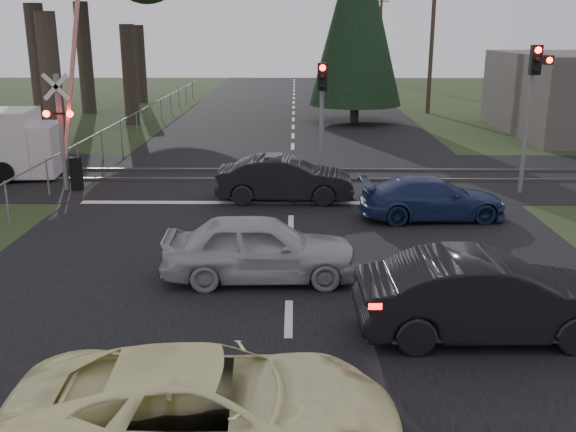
{
  "coord_description": "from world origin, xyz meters",
  "views": [
    {
      "loc": [
        0.11,
        -10.9,
        5.2
      ],
      "look_at": [
        -0.04,
        2.36,
        1.3
      ],
      "focal_mm": 40.0,
      "sensor_mm": 36.0,
      "label": 1
    }
  ],
  "objects_px": {
    "utility_pole_far": "(380,33)",
    "blue_sedan": "(432,198)",
    "dark_car_far": "(285,179)",
    "traffic_signal_center": "(322,103)",
    "crossing_signal": "(68,129)",
    "dark_hatchback": "(487,297)",
    "utility_pole_mid": "(432,36)",
    "silver_car": "(260,248)",
    "cream_coupe": "(207,409)",
    "traffic_signal_right": "(533,91)"
  },
  "relations": [
    {
      "from": "silver_car",
      "to": "dark_hatchback",
      "type": "bearing_deg",
      "value": -124.57
    },
    {
      "from": "crossing_signal",
      "to": "utility_pole_mid",
      "type": "height_order",
      "value": "utility_pole_mid"
    },
    {
      "from": "blue_sedan",
      "to": "dark_car_far",
      "type": "relative_size",
      "value": 0.97
    },
    {
      "from": "silver_car",
      "to": "dark_car_far",
      "type": "bearing_deg",
      "value": -5.48
    },
    {
      "from": "cream_coupe",
      "to": "dark_hatchback",
      "type": "relative_size",
      "value": 1.07
    },
    {
      "from": "traffic_signal_center",
      "to": "cream_coupe",
      "type": "height_order",
      "value": "traffic_signal_center"
    },
    {
      "from": "utility_pole_far",
      "to": "dark_hatchback",
      "type": "relative_size",
      "value": 2.01
    },
    {
      "from": "dark_hatchback",
      "to": "dark_car_far",
      "type": "bearing_deg",
      "value": 20.1
    },
    {
      "from": "traffic_signal_right",
      "to": "crossing_signal",
      "type": "bearing_deg",
      "value": 178.79
    },
    {
      "from": "utility_pole_far",
      "to": "cream_coupe",
      "type": "height_order",
      "value": "utility_pole_far"
    },
    {
      "from": "traffic_signal_right",
      "to": "dark_car_far",
      "type": "distance_m",
      "value": 8.24
    },
    {
      "from": "utility_pole_mid",
      "to": "crossing_signal",
      "type": "bearing_deg",
      "value": -127.97
    },
    {
      "from": "crossing_signal",
      "to": "utility_pole_mid",
      "type": "xyz_separation_m",
      "value": [
        15.77,
        20.21,
        2.67
      ]
    },
    {
      "from": "dark_hatchback",
      "to": "silver_car",
      "type": "xyz_separation_m",
      "value": [
        -4.06,
        2.62,
        -0.03
      ]
    },
    {
      "from": "dark_hatchback",
      "to": "blue_sedan",
      "type": "distance_m",
      "value": 7.25
    },
    {
      "from": "blue_sedan",
      "to": "utility_pole_far",
      "type": "bearing_deg",
      "value": -10.16
    },
    {
      "from": "traffic_signal_center",
      "to": "dark_hatchback",
      "type": "bearing_deg",
      "value": -77.86
    },
    {
      "from": "silver_car",
      "to": "blue_sedan",
      "type": "height_order",
      "value": "silver_car"
    },
    {
      "from": "utility_pole_far",
      "to": "blue_sedan",
      "type": "height_order",
      "value": "utility_pole_far"
    },
    {
      "from": "cream_coupe",
      "to": "silver_car",
      "type": "bearing_deg",
      "value": -6.18
    },
    {
      "from": "utility_pole_mid",
      "to": "utility_pole_far",
      "type": "distance_m",
      "value": 25.0
    },
    {
      "from": "crossing_signal",
      "to": "dark_car_far",
      "type": "relative_size",
      "value": 1.66
    },
    {
      "from": "crossing_signal",
      "to": "dark_hatchback",
      "type": "xyz_separation_m",
      "value": [
        10.71,
        -10.44,
        -1.32
      ]
    },
    {
      "from": "utility_pole_far",
      "to": "dark_car_far",
      "type": "relative_size",
      "value": 2.14
    },
    {
      "from": "traffic_signal_right",
      "to": "utility_pole_far",
      "type": "xyz_separation_m",
      "value": [
        0.95,
        45.53,
        1.41
      ]
    },
    {
      "from": "crossing_signal",
      "to": "blue_sedan",
      "type": "bearing_deg",
      "value": -15.9
    },
    {
      "from": "utility_pole_mid",
      "to": "utility_pole_far",
      "type": "relative_size",
      "value": 1.0
    },
    {
      "from": "utility_pole_mid",
      "to": "silver_car",
      "type": "distance_m",
      "value": 29.75
    },
    {
      "from": "traffic_signal_center",
      "to": "utility_pole_mid",
      "type": "xyz_separation_m",
      "value": [
        7.5,
        19.32,
        1.92
      ]
    },
    {
      "from": "blue_sedan",
      "to": "crossing_signal",
      "type": "bearing_deg",
      "value": 69.27
    },
    {
      "from": "traffic_signal_right",
      "to": "traffic_signal_center",
      "type": "relative_size",
      "value": 1.15
    },
    {
      "from": "traffic_signal_center",
      "to": "dark_car_far",
      "type": "xyz_separation_m",
      "value": [
        -1.2,
        -2.18,
        -2.11
      ]
    },
    {
      "from": "silver_car",
      "to": "blue_sedan",
      "type": "xyz_separation_m",
      "value": [
        4.6,
        4.62,
        -0.11
      ]
    },
    {
      "from": "utility_pole_mid",
      "to": "dark_hatchback",
      "type": "xyz_separation_m",
      "value": [
        -5.06,
        -30.65,
        -3.99
      ]
    },
    {
      "from": "crossing_signal",
      "to": "dark_hatchback",
      "type": "height_order",
      "value": "crossing_signal"
    },
    {
      "from": "crossing_signal",
      "to": "dark_hatchback",
      "type": "distance_m",
      "value": 15.01
    },
    {
      "from": "crossing_signal",
      "to": "utility_pole_mid",
      "type": "bearing_deg",
      "value": 52.03
    },
    {
      "from": "traffic_signal_center",
      "to": "silver_car",
      "type": "relative_size",
      "value": 0.99
    },
    {
      "from": "traffic_signal_center",
      "to": "silver_car",
      "type": "height_order",
      "value": "traffic_signal_center"
    },
    {
      "from": "traffic_signal_center",
      "to": "cream_coupe",
      "type": "relative_size",
      "value": 0.85
    },
    {
      "from": "cream_coupe",
      "to": "silver_car",
      "type": "height_order",
      "value": "silver_car"
    },
    {
      "from": "traffic_signal_center",
      "to": "blue_sedan",
      "type": "relative_size",
      "value": 1.01
    },
    {
      "from": "dark_hatchback",
      "to": "crossing_signal",
      "type": "bearing_deg",
      "value": 44.17
    },
    {
      "from": "blue_sedan",
      "to": "dark_car_far",
      "type": "bearing_deg",
      "value": 60.5
    },
    {
      "from": "crossing_signal",
      "to": "traffic_signal_center",
      "type": "xyz_separation_m",
      "value": [
        8.27,
        0.89,
        0.75
      ]
    },
    {
      "from": "utility_pole_far",
      "to": "dark_car_far",
      "type": "bearing_deg",
      "value": -100.6
    },
    {
      "from": "cream_coupe",
      "to": "dark_car_far",
      "type": "height_order",
      "value": "dark_car_far"
    },
    {
      "from": "utility_pole_mid",
      "to": "blue_sedan",
      "type": "bearing_deg",
      "value": -100.93
    },
    {
      "from": "utility_pole_mid",
      "to": "utility_pole_far",
      "type": "xyz_separation_m",
      "value": [
        0.0,
        25.0,
        0.0
      ]
    },
    {
      "from": "utility_pole_mid",
      "to": "dark_hatchback",
      "type": "distance_m",
      "value": 31.32
    }
  ]
}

